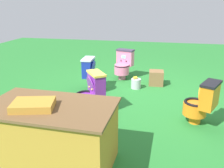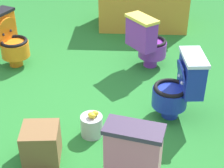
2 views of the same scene
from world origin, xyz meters
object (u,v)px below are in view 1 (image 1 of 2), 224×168
(toilet_pink, at_px, (123,64))
(toilet_blue, at_px, (93,74))
(vendor_table, at_px, (52,135))
(small_crate, at_px, (156,78))
(toilet_purple, at_px, (91,93))
(lemon_bucket, at_px, (136,83))
(toilet_orange, at_px, (201,102))

(toilet_pink, relative_size, toilet_blue, 1.00)
(vendor_table, xyz_separation_m, small_crate, (-1.08, -3.22, -0.22))
(toilet_blue, xyz_separation_m, vendor_table, (-0.24, 2.54, 0.02))
(toilet_purple, xyz_separation_m, small_crate, (-1.06, -1.75, -0.20))
(toilet_blue, xyz_separation_m, toilet_purple, (-0.27, 1.07, 0.00))
(toilet_blue, height_order, small_crate, toilet_blue)
(vendor_table, xyz_separation_m, lemon_bucket, (-0.65, -2.87, -0.28))
(toilet_pink, relative_size, toilet_purple, 1.00)
(small_crate, bearing_deg, toilet_blue, 27.11)
(toilet_orange, bearing_deg, toilet_blue, 86.78)
(vendor_table, bearing_deg, small_crate, -108.59)
(toilet_blue, bearing_deg, lemon_bucket, 107.47)
(small_crate, bearing_deg, toilet_orange, 112.92)
(lemon_bucket, bearing_deg, toilet_blue, 20.56)
(toilet_pink, xyz_separation_m, toilet_purple, (0.22, 2.08, 0.00))
(lemon_bucket, bearing_deg, toilet_pink, -59.02)
(lemon_bucket, bearing_deg, small_crate, -141.52)
(vendor_table, bearing_deg, toilet_orange, -142.46)
(toilet_purple, relative_size, vendor_table, 0.49)
(toilet_blue, distance_m, vendor_table, 2.55)
(vendor_table, bearing_deg, lemon_bucket, -102.76)
(toilet_purple, relative_size, lemon_bucket, 2.63)
(lemon_bucket, bearing_deg, toilet_orange, 129.30)
(toilet_purple, bearing_deg, toilet_pink, -41.52)
(toilet_pink, relative_size, small_crate, 2.15)
(toilet_orange, relative_size, vendor_table, 0.49)
(toilet_pink, relative_size, lemon_bucket, 2.63)
(toilet_orange, bearing_deg, small_crate, 48.02)
(toilet_purple, xyz_separation_m, vendor_table, (0.02, 1.47, 0.02))
(toilet_purple, height_order, lemon_bucket, toilet_purple)
(toilet_purple, bearing_deg, small_crate, -66.63)
(toilet_blue, relative_size, vendor_table, 0.49)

